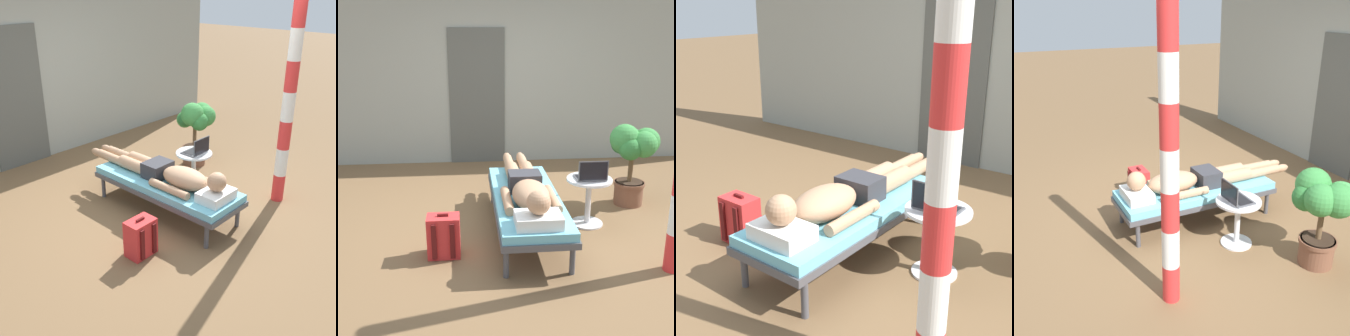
# 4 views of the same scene
# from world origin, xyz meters

# --- Properties ---
(ground_plane) EXTENTS (40.00, 40.00, 0.00)m
(ground_plane) POSITION_xyz_m (0.00, 0.00, 0.00)
(ground_plane) COLOR brown
(house_wall_back) EXTENTS (7.60, 0.20, 2.70)m
(house_wall_back) POSITION_xyz_m (0.07, 2.54, 1.35)
(house_wall_back) COLOR #999E93
(house_wall_back) RESTS_ON ground
(house_door_panel) EXTENTS (0.84, 0.03, 2.04)m
(house_door_panel) POSITION_xyz_m (-0.34, 2.43, 1.02)
(house_door_panel) COLOR #545651
(house_door_panel) RESTS_ON ground
(lounge_chair) EXTENTS (0.67, 1.88, 0.42)m
(lounge_chair) POSITION_xyz_m (0.07, -0.14, 0.35)
(lounge_chair) COLOR #4C4C51
(lounge_chair) RESTS_ON ground
(person_reclining) EXTENTS (0.53, 2.17, 0.32)m
(person_reclining) POSITION_xyz_m (0.07, -0.20, 0.52)
(person_reclining) COLOR white
(person_reclining) RESTS_ON lounge_chair
(side_table) EXTENTS (0.48, 0.48, 0.52)m
(side_table) POSITION_xyz_m (0.76, -0.00, 0.36)
(side_table) COLOR silver
(side_table) RESTS_ON ground
(laptop) EXTENTS (0.31, 0.24, 0.23)m
(laptop) POSITION_xyz_m (0.76, -0.06, 0.58)
(laptop) COLOR #4C4C51
(laptop) RESTS_ON side_table
(backpack) EXTENTS (0.30, 0.26, 0.42)m
(backpack) POSITION_xyz_m (-0.76, -0.55, 0.20)
(backpack) COLOR red
(backpack) RESTS_ON ground
(potted_plant) EXTENTS (0.61, 0.59, 0.99)m
(potted_plant) POSITION_xyz_m (1.41, 0.51, 0.65)
(potted_plant) COLOR brown
(potted_plant) RESTS_ON ground
(porch_post) EXTENTS (0.15, 0.15, 2.47)m
(porch_post) POSITION_xyz_m (1.25, -1.00, 1.23)
(porch_post) COLOR red
(porch_post) RESTS_ON ground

